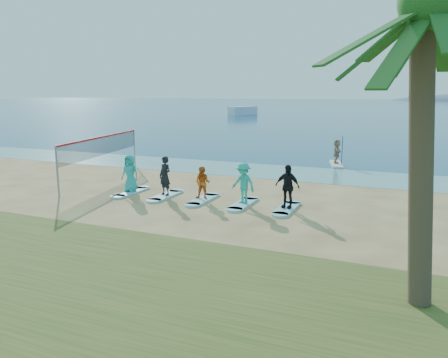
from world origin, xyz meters
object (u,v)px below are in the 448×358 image
at_px(student_0, 130,173).
at_px(student_2, 203,183).
at_px(paddleboarder, 337,151).
at_px(paddleboard, 336,164).
at_px(surfboard_4, 287,209).
at_px(student_1, 165,176).
at_px(volleyball_net, 102,146).
at_px(palm_tree, 435,3).
at_px(surfboard_2, 203,200).
at_px(surfboard_3, 243,204).
at_px(surfboard_1, 166,196).
at_px(surfboard_0, 131,192).
at_px(student_4, 287,186).
at_px(student_3, 243,183).
at_px(boat_offshore_a, 243,115).

xyz_separation_m(student_0, student_2, (3.97, 0.00, -0.16)).
distance_m(paddleboarder, student_2, 13.31).
distance_m(paddleboard, surfboard_4, 12.69).
relative_size(student_0, student_1, 0.98).
distance_m(volleyball_net, palm_tree, 19.43).
xyz_separation_m(paddleboard, surfboard_4, (-0.05, -12.69, -0.01)).
distance_m(student_1, surfboard_2, 2.21).
relative_size(student_2, surfboard_3, 0.68).
xyz_separation_m(surfboard_1, surfboard_2, (1.98, 0.00, 0.00)).
xyz_separation_m(surfboard_0, surfboard_2, (3.97, 0.00, 0.00)).
height_order(surfboard_3, student_4, student_4).
bearing_deg(paddleboarder, surfboard_3, 157.68).
height_order(paddleboard, student_1, student_1).
distance_m(surfboard_0, surfboard_4, 7.93).
bearing_deg(surfboard_2, volleyball_net, 162.81).
height_order(student_1, surfboard_3, student_1).
xyz_separation_m(student_1, surfboard_3, (3.97, 0.00, -0.97)).
height_order(surfboard_1, student_4, student_4).
relative_size(volleyball_net, surfboard_3, 4.05).
bearing_deg(student_1, student_3, 16.96).
height_order(palm_tree, paddleboarder, palm_tree).
height_order(surfboard_1, student_2, student_2).
bearing_deg(boat_offshore_a, student_4, -45.50).
xyz_separation_m(paddleboarder, student_3, (-2.04, -12.69, 0.05)).
bearing_deg(surfboard_4, paddleboarder, 89.75).
distance_m(student_2, surfboard_4, 4.05).
bearing_deg(paddleboarder, surfboard_0, 134.62).
xyz_separation_m(palm_tree, student_2, (-8.84, 7.13, -5.85)).
height_order(volleyball_net, student_2, volleyball_net).
relative_size(student_1, student_3, 1.03).
bearing_deg(surfboard_1, student_2, 0.00).
distance_m(paddleboard, student_0, 15.03).
height_order(student_1, student_3, student_1).
bearing_deg(student_3, volleyball_net, -176.74).
bearing_deg(surfboard_2, palm_tree, -38.88).
height_order(paddleboard, student_0, student_0).
relative_size(paddleboard, surfboard_0, 1.36).
xyz_separation_m(surfboard_3, student_3, (0.00, 0.00, 0.94)).
distance_m(surfboard_2, student_3, 2.20).
distance_m(paddleboarder, surfboard_2, 13.34).
bearing_deg(paddleboarder, student_0, 134.62).
height_order(palm_tree, surfboard_1, palm_tree).
xyz_separation_m(student_1, student_2, (1.98, 0.00, -0.18)).
distance_m(surfboard_3, student_4, 2.21).
bearing_deg(paddleboard, palm_tree, -90.51).
relative_size(surfboard_1, surfboard_3, 1.00).
xyz_separation_m(boat_offshore_a, student_0, (21.75, -72.92, 1.00)).
relative_size(volleyball_net, boat_offshore_a, 1.22).
height_order(student_2, student_3, student_3).
bearing_deg(boat_offshore_a, student_0, -51.05).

